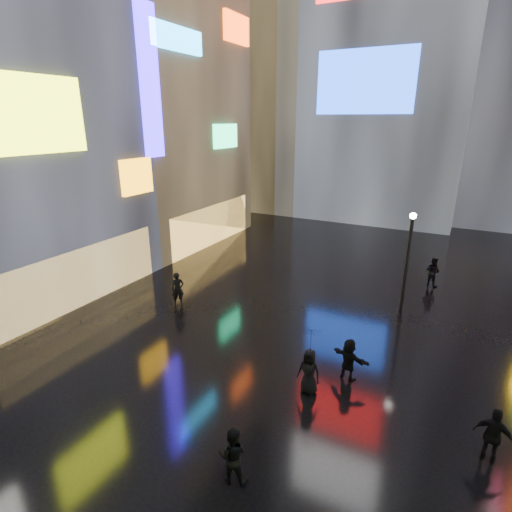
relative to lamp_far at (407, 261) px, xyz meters
The scene contains 11 objects.
ground 4.72m from the lamp_far, behind, with size 140.00×140.00×0.00m, color black.
building_left_far 22.09m from the lamp_far, 162.85° to the left, with size 10.28×12.00×22.00m.
tower_flank_left 30.01m from the lamp_far, 128.70° to the left, with size 10.00×10.00×26.00m, color black.
lamp_far is the anchor object (origin of this frame).
pedestrian_1 12.02m from the lamp_far, 102.03° to the right, with size 0.80×0.62×1.64m, color black.
pedestrian_3 8.74m from the lamp_far, 65.22° to the right, with size 1.00×0.42×1.71m, color black.
pedestrian_4 7.79m from the lamp_far, 105.35° to the right, with size 0.81×0.53×1.67m, color black.
pedestrian_5 6.28m from the lamp_far, 99.48° to the right, with size 1.49×0.48×1.61m, color black.
pedestrian_6 11.23m from the lamp_far, 160.07° to the right, with size 0.64×0.42×1.75m, color black.
pedestrian_7 5.56m from the lamp_far, 79.61° to the left, with size 0.82×0.64×1.68m, color black.
umbrella_2 7.54m from the lamp_far, 105.35° to the right, with size 0.91×0.93×0.84m, color black.
Camera 1 is at (5.52, 1.46, 9.08)m, focal length 28.00 mm.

